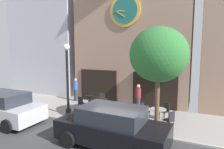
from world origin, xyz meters
name	(u,v)px	position (x,y,z in m)	size (l,w,h in m)	color
ground_plane	(97,141)	(0.00, -1.33, -0.02)	(24.98, 11.11, 0.13)	gray
clock_building	(132,18)	(-0.88, 5.51, 5.99)	(8.12, 3.98, 11.54)	#9E7A66
neighbor_building_left	(51,11)	(-8.82, 6.16, 7.20)	(6.57, 3.92, 14.39)	#B2B2BC
street_lamp	(67,80)	(-3.02, 0.77, 2.06)	(0.36, 0.36, 4.05)	black
street_tree	(158,55)	(2.03, 0.60, 3.49)	(2.55, 2.30, 4.72)	brown
cafe_table_rightmost	(90,100)	(-2.66, 2.51, 0.53)	(0.71, 0.71, 0.75)	black
cafe_table_leftmost	(102,103)	(-1.56, 2.18, 0.53)	(0.68, 0.68, 0.77)	black
cafe_table_center_left	(158,113)	(1.91, 1.62, 0.57)	(0.79, 0.79, 0.76)	black
cafe_chair_by_entrance	(102,107)	(-1.21, 1.48, 0.53)	(0.56, 0.56, 0.90)	black
cafe_chair_mid_row	(102,99)	(-1.96, 2.90, 0.53)	(0.53, 0.53, 0.90)	black
cafe_chair_under_awning	(165,110)	(2.13, 2.38, 0.53)	(0.55, 0.55, 0.90)	black
cafe_chair_corner	(82,103)	(-2.74, 1.70, 0.53)	(0.46, 0.46, 0.90)	black
cafe_chair_near_tree	(116,103)	(-0.84, 2.54, 0.53)	(0.52, 0.52, 0.90)	black
cafe_chair_near_lamp	(91,106)	(-1.86, 1.39, 0.53)	(0.56, 0.56, 0.90)	black
cafe_chair_outer	(170,119)	(2.56, 1.03, 0.53)	(0.55, 0.55, 0.90)	black
cafe_chair_left_end	(144,110)	(1.11, 1.83, 0.53)	(0.45, 0.45, 0.90)	black
pedestrian_blue	(76,89)	(-4.49, 3.57, 0.86)	(0.40, 0.40, 1.67)	#2D2D38
pedestrian_maroon	(138,98)	(0.42, 3.05, 0.86)	(0.44, 0.44, 1.67)	#2D2D38
parked_car_silver	(4,107)	(-5.43, -1.45, 0.76)	(4.30, 2.03, 1.55)	#B7BABF
parked_car_black	(112,127)	(0.73, -1.43, 0.76)	(4.37, 2.17, 1.55)	black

